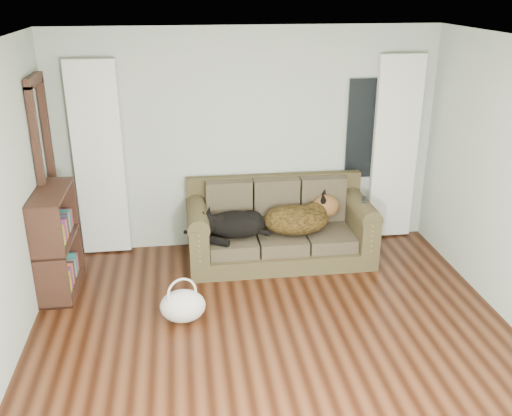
{
  "coord_description": "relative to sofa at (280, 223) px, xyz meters",
  "views": [
    {
      "loc": [
        -0.77,
        -3.96,
        3.04
      ],
      "look_at": [
        -0.01,
        1.6,
        0.8
      ],
      "focal_mm": 40.0,
      "sensor_mm": 36.0,
      "label": 1
    }
  ],
  "objects": [
    {
      "name": "window_pane",
      "position": [
        1.13,
        0.5,
        0.95
      ],
      "size": [
        0.5,
        0.03,
        1.2
      ],
      "primitive_type": "cube",
      "color": "black",
      "rests_on": "wall_back"
    },
    {
      "name": "door_casing",
      "position": [
        -2.52,
        0.07,
        0.6
      ],
      "size": [
        0.07,
        0.6,
        2.1
      ],
      "primitive_type": "cube",
      "color": "black",
      "rests_on": "ground"
    },
    {
      "name": "tv_remote",
      "position": [
        0.95,
        -0.1,
        0.28
      ],
      "size": [
        0.09,
        0.17,
        0.02
      ],
      "primitive_type": "cube",
      "rotation": [
        0.0,
        0.0,
        -0.29
      ],
      "color": "black",
      "rests_on": "sofa"
    },
    {
      "name": "bookshelf",
      "position": [
        -2.41,
        -0.38,
        0.05
      ],
      "size": [
        0.42,
        0.91,
        1.1
      ],
      "primitive_type": "cube",
      "rotation": [
        0.0,
        0.0,
        -0.11
      ],
      "color": "black",
      "rests_on": "floor"
    },
    {
      "name": "dog_shepherd",
      "position": [
        0.22,
        -0.03,
        0.04
      ],
      "size": [
        0.8,
        0.58,
        0.35
      ],
      "primitive_type": "ellipsoid",
      "rotation": [
        0.0,
        0.0,
        3.17
      ],
      "color": "black",
      "rests_on": "sofa"
    },
    {
      "name": "ceiling",
      "position": [
        -0.32,
        -1.97,
        2.15
      ],
      "size": [
        5.0,
        5.0,
        0.0
      ],
      "primitive_type": "plane",
      "color": "white",
      "rests_on": "ground"
    },
    {
      "name": "sofa",
      "position": [
        0.0,
        0.0,
        0.0
      ],
      "size": [
        2.1,
        0.91,
        0.86
      ],
      "primitive_type": "cube",
      "color": "#2E2517",
      "rests_on": "floor"
    },
    {
      "name": "tote_bag",
      "position": [
        -1.14,
        -1.19,
        -0.29
      ],
      "size": [
        0.45,
        0.35,
        0.32
      ],
      "primitive_type": "ellipsoid",
      "rotation": [
        0.0,
        0.0,
        0.03
      ],
      "color": "silver",
      "rests_on": "floor"
    },
    {
      "name": "curtain_left",
      "position": [
        -2.02,
        0.45,
        0.7
      ],
      "size": [
        0.55,
        0.08,
        2.25
      ],
      "primitive_type": "cube",
      "color": "white",
      "rests_on": "ground"
    },
    {
      "name": "wall_back",
      "position": [
        -0.32,
        0.53,
        0.85
      ],
      "size": [
        4.5,
        0.04,
        2.6
      ],
      "primitive_type": "cube",
      "color": "#A9B8A3",
      "rests_on": "ground"
    },
    {
      "name": "dog_black_lab",
      "position": [
        -0.56,
        -0.06,
        0.03
      ],
      "size": [
        0.73,
        0.55,
        0.29
      ],
      "primitive_type": "ellipsoid",
      "rotation": [
        0.0,
        0.0,
        -0.12
      ],
      "color": "black",
      "rests_on": "sofa"
    },
    {
      "name": "curtain_right",
      "position": [
        1.48,
        0.45,
        0.7
      ],
      "size": [
        0.55,
        0.08,
        2.25
      ],
      "primitive_type": "cube",
      "color": "white",
      "rests_on": "ground"
    },
    {
      "name": "floor",
      "position": [
        -0.32,
        -1.97,
        -0.45
      ],
      "size": [
        5.0,
        5.0,
        0.0
      ],
      "primitive_type": "plane",
      "color": "black",
      "rests_on": "ground"
    }
  ]
}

